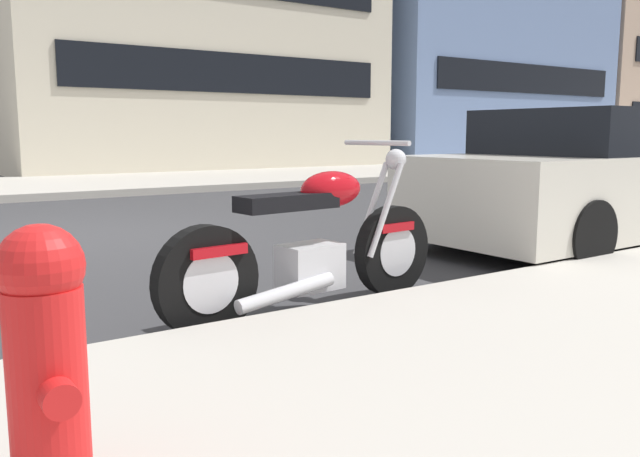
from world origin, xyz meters
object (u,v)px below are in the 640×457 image
Objects in this scene: parked_motorcycle at (313,248)px; car_opposite_curb at (569,151)px; fire_hydrant at (46,354)px; parked_car_at_intersection at (602,179)px.

car_opposite_curb is at bearing 23.85° from parked_motorcycle.
fire_hydrant is (-15.99, -9.54, -0.10)m from car_opposite_curb.
car_opposite_curb is 18.61m from fire_hydrant.
car_opposite_curb reaches higher than fire_hydrant.
fire_hydrant is (-1.96, -1.59, 0.12)m from parked_motorcycle.
parked_car_at_intersection is 1.06× the size of car_opposite_curb.
parked_car_at_intersection reaches higher than fire_hydrant.
parked_car_at_intersection is 12.29m from car_opposite_curb.
parked_car_at_intersection reaches higher than parked_motorcycle.
parked_motorcycle is at bearing 33.58° from car_opposite_curb.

